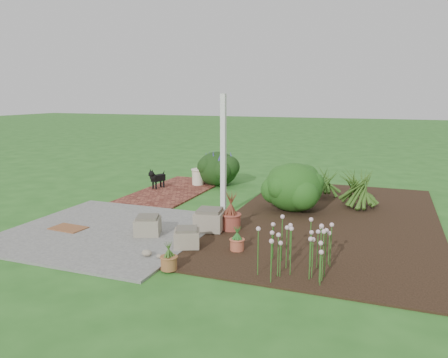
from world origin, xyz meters
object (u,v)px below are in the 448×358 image
(black_dog, at_px, (157,178))
(evergreen_shrub, at_px, (293,186))
(stone_trough_near, at_px, (148,226))
(cream_ceramic_urn, at_px, (198,177))

(black_dog, height_order, evergreen_shrub, evergreen_shrub)
(stone_trough_near, relative_size, black_dog, 0.79)
(cream_ceramic_urn, bearing_deg, stone_trough_near, -77.47)
(black_dog, relative_size, evergreen_shrub, 0.45)
(evergreen_shrub, bearing_deg, cream_ceramic_urn, 150.95)
(black_dog, xyz_separation_m, cream_ceramic_urn, (0.81, 0.83, -0.08))
(stone_trough_near, distance_m, cream_ceramic_urn, 4.40)
(black_dog, height_order, cream_ceramic_urn, black_dog)
(stone_trough_near, height_order, evergreen_shrub, evergreen_shrub)
(stone_trough_near, bearing_deg, cream_ceramic_urn, 102.53)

